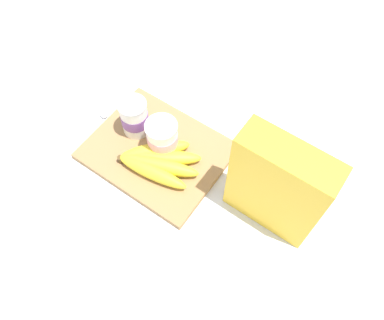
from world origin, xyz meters
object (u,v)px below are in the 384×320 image
object	(u,v)px
yogurt_cup_back	(162,138)
banana_bunch	(157,161)
cereal_box	(278,187)
spoon	(104,104)
cutting_board	(157,152)
yogurt_cup_front	(135,117)

from	to	relation	value
yogurt_cup_back	banana_bunch	xyz separation A→B (m)	(0.01, -0.04, -0.03)
cereal_box	yogurt_cup_back	xyz separation A→B (m)	(-0.27, -0.01, -0.06)
yogurt_cup_back	spoon	xyz separation A→B (m)	(-0.21, 0.02, -0.06)
cutting_board	cereal_box	size ratio (longest dim) A/B	1.28
cutting_board	cereal_box	distance (m)	0.31
cutting_board	yogurt_cup_front	distance (m)	0.09
cereal_box	banana_bunch	size ratio (longest dim) A/B	1.28
cereal_box	yogurt_cup_front	distance (m)	0.36
cereal_box	cutting_board	bearing A→B (deg)	-175.71
cereal_box	yogurt_cup_front	world-z (taller)	cereal_box
yogurt_cup_back	spoon	distance (m)	0.22
yogurt_cup_front	yogurt_cup_back	xyz separation A→B (m)	(0.09, -0.01, -0.00)
yogurt_cup_back	cutting_board	bearing A→B (deg)	-133.86
cereal_box	yogurt_cup_back	size ratio (longest dim) A/B	2.65
cutting_board	cereal_box	world-z (taller)	cereal_box
cutting_board	yogurt_cup_front	world-z (taller)	yogurt_cup_front
cutting_board	spoon	size ratio (longest dim) A/B	2.91
banana_bunch	spoon	distance (m)	0.24
yogurt_cup_front	spoon	size ratio (longest dim) A/B	0.89
cutting_board	spoon	xyz separation A→B (m)	(-0.20, 0.04, -0.00)
banana_bunch	spoon	bearing A→B (deg)	163.36
cereal_box	spoon	distance (m)	0.50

